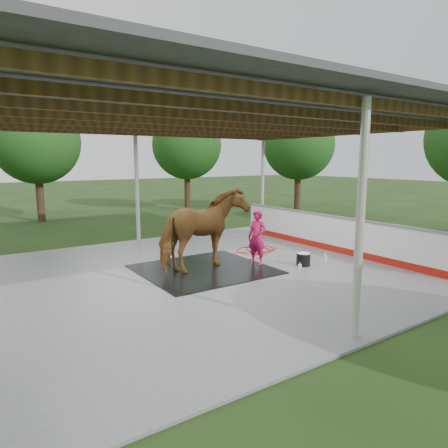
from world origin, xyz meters
TOP-DOWN VIEW (x-y plane):
  - ground at (0.00, 0.00)m, footprint 100.00×100.00m
  - concrete_slab at (0.00, 0.00)m, footprint 12.00×10.00m
  - pavilion_structure at (0.00, -0.00)m, footprint 12.60×10.60m
  - dasher_board at (4.60, 0.00)m, footprint 0.16×8.00m
  - tree_belt at (0.30, 0.90)m, footprint 28.00×28.00m
  - rubber_mat at (0.02, 0.17)m, footprint 3.27×3.07m
  - horse at (0.02, 0.17)m, footprint 2.72×1.69m
  - handler at (1.54, -0.17)m, footprint 0.54×0.65m
  - wash_bucket at (2.52, -0.99)m, footprint 0.38×0.38m
  - soap_bottle_a at (3.34, -1.06)m, footprint 0.16×0.16m
  - soap_bottle_b at (2.22, -1.17)m, footprint 0.10×0.10m
  - hose_coil at (2.44, 1.08)m, footprint 1.96×1.47m

SIDE VIEW (x-z plane):
  - ground at x=0.00m, z-range 0.00..0.00m
  - concrete_slab at x=0.00m, z-range 0.00..0.05m
  - hose_coil at x=2.44m, z-range 0.05..0.07m
  - rubber_mat at x=0.02m, z-range 0.05..0.07m
  - soap_bottle_b at x=2.22m, z-range 0.05..0.22m
  - soap_bottle_a at x=3.34m, z-range 0.05..0.34m
  - wash_bucket at x=2.52m, z-range 0.05..0.41m
  - dasher_board at x=4.60m, z-range 0.02..1.17m
  - handler at x=1.54m, z-range 0.05..1.58m
  - horse at x=0.02m, z-range 0.07..2.21m
  - tree_belt at x=0.30m, z-range 0.89..6.69m
  - pavilion_structure at x=0.00m, z-range 1.94..5.99m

